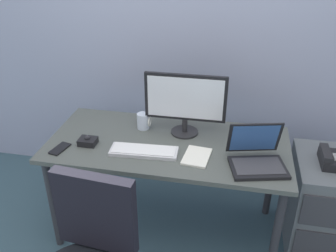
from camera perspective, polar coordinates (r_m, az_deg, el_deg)
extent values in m
plane|color=#37525E|center=(2.79, 0.00, -15.34)|extent=(8.00, 8.00, 0.00)
cube|color=#939BB7|center=(2.75, 3.04, 17.44)|extent=(6.00, 0.10, 2.80)
cube|color=#4C514D|center=(2.35, 0.00, -2.89)|extent=(1.53, 0.72, 0.03)
cylinder|color=#2D2D33|center=(2.55, -17.40, -11.50)|extent=(0.05, 0.05, 0.69)
cylinder|color=#2D2D33|center=(2.32, 16.39, -16.03)|extent=(0.05, 0.05, 0.69)
cylinder|color=#2D2D33|center=(2.97, -12.28, -4.37)|extent=(0.05, 0.05, 0.69)
cylinder|color=#2D2D33|center=(2.78, 15.73, -7.43)|extent=(0.05, 0.05, 0.69)
cube|color=#585E63|center=(2.69, 22.82, -10.90)|extent=(0.42, 0.52, 0.65)
cube|color=#38383D|center=(2.40, 24.46, -12.25)|extent=(0.38, 0.01, 0.22)
cube|color=#38383D|center=(2.58, 23.20, -16.85)|extent=(0.38, 0.01, 0.22)
cube|color=black|center=(2.48, 24.42, -4.87)|extent=(0.17, 0.20, 0.06)
cube|color=black|center=(2.44, 23.27, -3.86)|extent=(0.05, 0.18, 0.04)
cube|color=black|center=(1.80, -11.20, -12.94)|extent=(0.40, 0.09, 0.42)
cylinder|color=#262628|center=(2.45, 2.58, -0.91)|extent=(0.18, 0.18, 0.01)
cylinder|color=#262628|center=(2.42, 2.61, 0.14)|extent=(0.04, 0.04, 0.09)
cube|color=black|center=(2.33, 2.72, 4.44)|extent=(0.52, 0.03, 0.31)
cube|color=white|center=(2.32, 2.67, 4.30)|extent=(0.48, 0.01, 0.27)
cube|color=silver|center=(2.24, -3.76, -3.94)|extent=(0.42, 0.16, 0.02)
cube|color=white|center=(2.23, -3.77, -3.63)|extent=(0.39, 0.14, 0.01)
cube|color=black|center=(2.16, 13.77, -6.28)|extent=(0.35, 0.29, 0.02)
cube|color=#38383D|center=(2.15, 13.81, -6.02)|extent=(0.30, 0.23, 0.00)
cube|color=black|center=(2.20, 13.21, -1.75)|extent=(0.32, 0.14, 0.22)
cube|color=#335999|center=(2.20, 13.25, -1.83)|extent=(0.28, 0.12, 0.19)
cube|color=black|center=(2.37, -12.33, -2.34)|extent=(0.11, 0.09, 0.04)
sphere|color=#232328|center=(2.36, -12.39, -1.80)|extent=(0.04, 0.04, 0.04)
cylinder|color=silver|center=(2.48, -3.88, 0.78)|extent=(0.08, 0.08, 0.11)
torus|color=silver|center=(2.47, -2.89, 0.73)|extent=(0.01, 0.07, 0.07)
cube|color=white|center=(2.20, 4.48, -4.72)|extent=(0.17, 0.22, 0.01)
cube|color=black|center=(2.37, -16.41, -3.39)|extent=(0.10, 0.15, 0.01)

